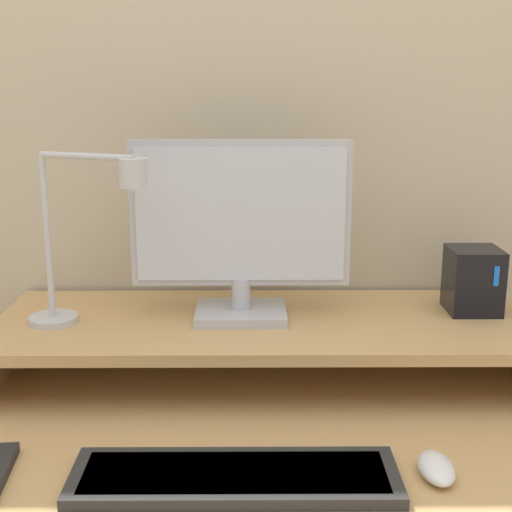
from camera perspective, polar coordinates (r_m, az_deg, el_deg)
wall_back at (r=1.53m, az=0.63°, el=10.85°), size 6.00×0.05×2.50m
monitor_shelf at (r=1.39m, az=0.74°, el=-5.72°), size 1.04×0.38×0.11m
monitor at (r=1.34m, az=-1.24°, el=2.35°), size 0.42×0.14×0.34m
desk_lamp at (r=1.32m, az=-13.41°, el=1.64°), size 0.25×0.14×0.32m
router_dock at (r=1.47m, az=16.98°, el=-1.86°), size 0.10×0.10×0.13m
keyboard at (r=1.07m, az=-1.71°, el=-17.23°), size 0.47×0.14×0.02m
mouse at (r=1.11m, az=14.21°, el=-16.11°), size 0.05×0.09×0.03m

